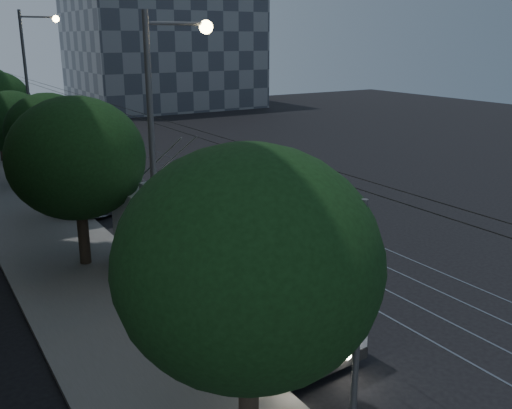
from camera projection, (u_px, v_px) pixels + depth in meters
The scene contains 17 objects.
ground at pixel (288, 265), 23.22m from camera, with size 120.00×120.00×0.00m, color black.
sidewalk at pixel (7, 184), 35.73m from camera, with size 5.00×90.00×0.15m, color slate.
tram_rails at pixel (157, 167), 40.80m from camera, with size 4.52×90.00×0.02m.
overhead_wires at pixel (43, 127), 36.05m from camera, with size 2.23×90.00×6.00m.
building_distant_right at pixel (161, 13), 73.81m from camera, with size 22.00×18.00×24.00m, color #3B414B.
trolleybus at pixel (213, 257), 19.56m from camera, with size 3.41×12.26×5.63m.
pickup_silver at pixel (93, 194), 30.90m from camera, with size 2.53×5.49×1.53m, color silver.
car_white_a at pixel (84, 188), 32.26m from camera, with size 1.79×4.45×1.52m, color silver.
car_white_b at pixel (68, 156), 41.25m from camera, with size 1.88×4.62×1.34m, color silver.
car_white_c at pixel (56, 148), 44.06m from camera, with size 1.50×4.29×1.41m, color silver.
car_white_d at pixel (42, 139), 48.08m from camera, with size 1.70×4.23×1.44m, color #B7B8BC.
tree_0 at pixel (248, 265), 11.42m from camera, with size 5.46×5.46×7.00m.
tree_1 at pixel (77, 158), 21.90m from camera, with size 5.29×5.29×6.85m.
tree_2 at pixel (49, 132), 27.81m from camera, with size 4.17×4.17×6.39m.
tree_3 at pixel (12, 122), 34.44m from camera, with size 4.15×4.15×5.90m.
streetlamp_near at pixel (163, 136), 18.37m from camera, with size 2.36×0.44×9.73m.
streetlamp_far at pixel (33, 78), 37.47m from camera, with size 2.55×0.44×10.63m.
Camera 1 is at (-12.45, -17.67, 8.92)m, focal length 40.00 mm.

